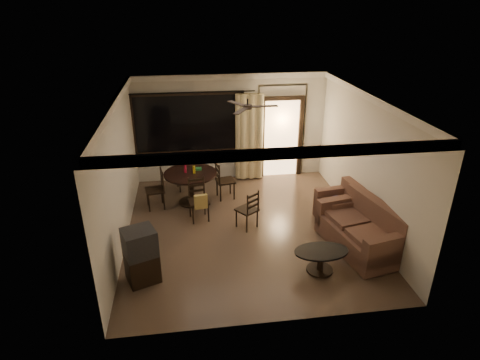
{
  "coord_description": "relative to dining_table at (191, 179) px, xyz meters",
  "views": [
    {
      "loc": [
        -1.15,
        -7.3,
        4.51
      ],
      "look_at": [
        -0.12,
        0.2,
        1.06
      ],
      "focal_mm": 30.0,
      "sensor_mm": 36.0,
      "label": 1
    }
  ],
  "objects": [
    {
      "name": "dining_table",
      "position": [
        0.0,
        0.0,
        0.0
      ],
      "size": [
        1.24,
        1.24,
        1.0
      ],
      "rotation": [
        0.0,
        0.0,
        0.17
      ],
      "color": "black",
      "rests_on": "ground"
    },
    {
      "name": "dining_chair_north",
      "position": [
        -0.14,
        0.77,
        -0.33
      ],
      "size": [
        0.49,
        0.49,
        0.95
      ],
      "rotation": [
        0.0,
        0.0,
        3.31
      ],
      "color": "black",
      "rests_on": "ground"
    },
    {
      "name": "room_shell",
      "position": [
        1.72,
        0.4,
        1.22
      ],
      "size": [
        5.5,
        6.7,
        5.5
      ],
      "color": "beige",
      "rests_on": "ground"
    },
    {
      "name": "ground",
      "position": [
        1.13,
        -1.38,
        -0.61
      ],
      "size": [
        5.5,
        5.5,
        0.0
      ],
      "primitive_type": "plane",
      "color": "#7F6651",
      "rests_on": "ground"
    },
    {
      "name": "armchair",
      "position": [
        3.23,
        -1.35,
        -0.26
      ],
      "size": [
        0.95,
        0.95,
        0.85
      ],
      "rotation": [
        0.0,
        0.0,
        0.14
      ],
      "color": "#401F1D",
      "rests_on": "ground"
    },
    {
      "name": "dining_chair_south",
      "position": [
        0.15,
        -0.85,
        -0.31
      ],
      "size": [
        0.49,
        0.53,
        0.95
      ],
      "rotation": [
        0.0,
        0.0,
        0.17
      ],
      "color": "black",
      "rests_on": "ground"
    },
    {
      "name": "tv_cabinet",
      "position": [
        -0.92,
        -2.82,
        -0.11
      ],
      "size": [
        0.66,
        0.63,
        1.0
      ],
      "rotation": [
        0.0,
        0.0,
        0.37
      ],
      "color": "black",
      "rests_on": "ground"
    },
    {
      "name": "dining_chair_east",
      "position": [
        0.82,
        0.14,
        -0.33
      ],
      "size": [
        0.49,
        0.49,
        0.95
      ],
      "rotation": [
        0.0,
        0.0,
        1.74
      ],
      "color": "black",
      "rests_on": "ground"
    },
    {
      "name": "sofa",
      "position": [
        3.25,
        -2.41,
        -0.23
      ],
      "size": [
        1.29,
        1.93,
        0.95
      ],
      "rotation": [
        0.0,
        0.0,
        0.21
      ],
      "color": "#401F1D",
      "rests_on": "ground"
    },
    {
      "name": "side_chair",
      "position": [
        1.15,
        -1.32,
        -0.35
      ],
      "size": [
        0.55,
        0.55,
        0.88
      ],
      "rotation": [
        0.0,
        0.0,
        3.77
      ],
      "color": "black",
      "rests_on": "ground"
    },
    {
      "name": "coffee_table",
      "position": [
        2.22,
        -2.99,
        -0.33
      ],
      "size": [
        0.98,
        0.59,
        0.43
      ],
      "rotation": [
        0.0,
        0.0,
        -0.16
      ],
      "color": "black",
      "rests_on": "ground"
    },
    {
      "name": "dining_chair_west",
      "position": [
        -0.83,
        -0.15,
        -0.33
      ],
      "size": [
        0.49,
        0.49,
        0.95
      ],
      "rotation": [
        0.0,
        0.0,
        -1.4
      ],
      "color": "black",
      "rests_on": "ground"
    }
  ]
}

